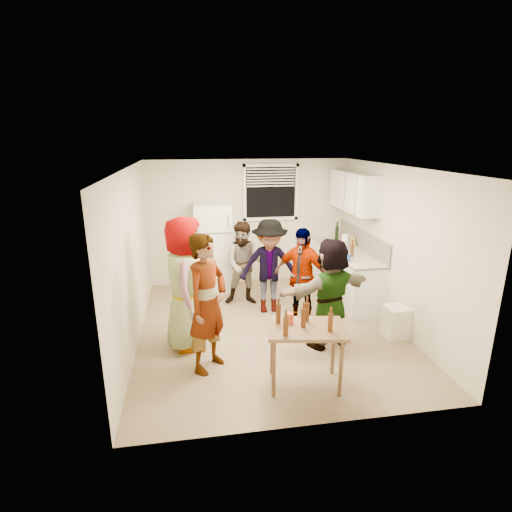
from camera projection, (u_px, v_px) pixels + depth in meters
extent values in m
cube|color=white|center=(213.00, 248.00, 7.74)|extent=(0.70, 0.70, 1.70)
cube|color=white|center=(346.00, 273.00, 7.55)|extent=(0.60, 2.20, 0.86)
cube|color=beige|center=(347.00, 251.00, 7.42)|extent=(0.64, 2.22, 0.04)
cube|color=#A39F94|center=(362.00, 240.00, 7.41)|extent=(0.03, 2.20, 0.36)
cube|color=white|center=(354.00, 191.00, 7.33)|extent=(0.34, 1.60, 0.70)
cylinder|color=white|center=(344.00, 248.00, 7.50)|extent=(0.12, 0.12, 0.27)
cylinder|color=black|center=(336.00, 240.00, 8.10)|extent=(0.07, 0.07, 0.29)
cylinder|color=#47230C|center=(352.00, 257.00, 6.98)|extent=(0.06, 0.06, 0.23)
cylinder|color=blue|center=(348.00, 261.00, 6.74)|extent=(0.09, 0.09, 0.12)
cube|color=#DCC151|center=(353.00, 241.00, 7.69)|extent=(0.02, 0.20, 0.16)
cube|color=white|center=(396.00, 321.00, 6.00)|extent=(0.34, 0.34, 0.48)
cylinder|color=#47230C|center=(330.00, 331.00, 4.58)|extent=(0.06, 0.06, 0.22)
cylinder|color=#C2411E|center=(289.00, 323.00, 4.79)|extent=(0.09, 0.09, 0.12)
imported|color=gray|center=(189.00, 345.00, 5.82)|extent=(1.95, 1.03, 0.61)
imported|color=#141933|center=(210.00, 367.00, 5.26)|extent=(1.81, 1.66, 0.43)
imported|color=brown|center=(245.00, 303.00, 7.29)|extent=(0.95, 1.60, 0.57)
imported|color=#3F3F43|center=(269.00, 310.00, 6.97)|extent=(1.11, 1.66, 0.60)
imported|color=black|center=(299.00, 322.00, 6.54)|extent=(1.74, 1.81, 0.39)
imported|color=tan|center=(328.00, 344.00, 5.84)|extent=(1.90, 1.98, 0.47)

